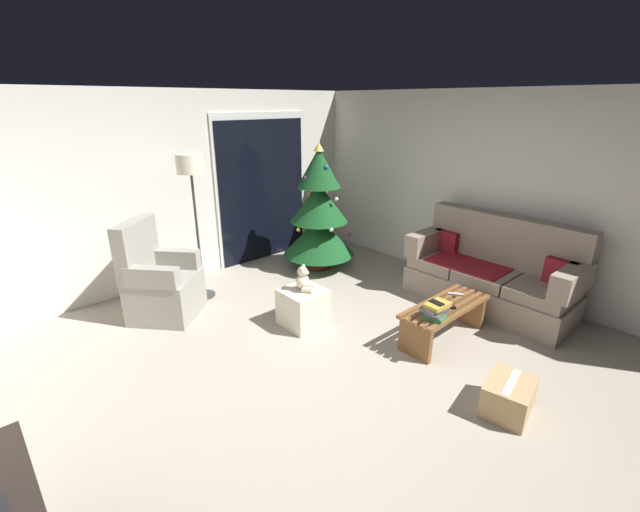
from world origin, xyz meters
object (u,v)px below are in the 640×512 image
Objects in this scene: coffee_table at (444,316)px; ottoman at (303,307)px; couch at (491,274)px; cell_phone at (437,303)px; floor_lamp at (192,178)px; book_stack at (436,310)px; cardboard_box_taped_mid_floor at (509,397)px; teddy_bear_cream at (304,280)px; christmas_tree at (319,214)px; armchair at (160,283)px; remote_black at (450,305)px; remote_silver at (456,294)px.

coffee_table is 1.50m from ottoman.
couch reaches higher than cell_phone.
floor_lamp reaches higher than ottoman.
cell_phone is (0.01, 0.00, 0.08)m from book_stack.
couch is 6.96× the size of book_stack.
floor_lamp is 3.59× the size of cardboard_box_taped_mid_floor.
floor_lamp is 1.78m from teddy_bear_cream.
teddy_bear_cream is at bearing 113.97° from book_stack.
book_stack is at bearing -173.76° from couch.
floor_lamp is (-1.07, 2.70, 0.96)m from cell_phone.
ottoman is at bearing 98.44° from cardboard_box_taped_mid_floor.
christmas_tree is 1.62× the size of armchair.
remote_black is at bearing -51.77° from armchair.
remote_black is 1.12m from cardboard_box_taped_mid_floor.
armchair is at bearing 142.03° from couch.
ottoman is 1.54× the size of teddy_bear_cream.
remote_silver is 0.14× the size of armchair.
remote_black is at bearing -54.32° from teddy_bear_cream.
teddy_bear_cream is at bearing 98.31° from cardboard_box_taped_mid_floor.
cardboard_box_taped_mid_floor is at bearing -106.13° from book_stack.
floor_lamp is at bearing 171.76° from christmas_tree.
cell_phone is 0.29× the size of cardboard_box_taped_mid_floor.
armchair is at bearing 177.58° from christmas_tree.
book_stack is 0.98× the size of teddy_bear_cream.
floor_lamp reaches higher than coffee_table.
book_stack is 3.08m from floor_lamp.
coffee_table is at bearing -176.24° from couch.
cardboard_box_taped_mid_floor is at bearing -94.16° from remote_black.
remote_silver is 3.24m from floor_lamp.
cardboard_box_taped_mid_floor is (1.40, -3.43, -0.26)m from armchair.
book_stack is (-1.41, -0.15, 0.07)m from couch.
coffee_table is 7.05× the size of remote_black.
cell_phone is at bearing -145.97° from remote_black.
armchair is 0.63× the size of floor_lamp.
armchair reaches higher than cardboard_box_taped_mid_floor.
coffee_table is 1.13m from cardboard_box_taped_mid_floor.
couch reaches higher than remote_silver.
armchair is (-1.66, 2.54, -0.15)m from cell_phone.
ottoman is at bearing -79.56° from remote_silver.
cell_phone is at bearing -65.55° from ottoman.
teddy_bear_cream is at bearing -79.50° from remote_silver.
armchair is at bearing 128.60° from coffee_table.
couch is at bearing 12.35° from cell_phone.
book_stack is 0.08m from cell_phone.
couch is 1.09× the size of floor_lamp.
couch is 12.45× the size of remote_silver.
teddy_bear_cream is at bearing -70.76° from floor_lamp.
couch is 3.91× the size of cardboard_box_taped_mid_floor.
couch is 1.11m from coffee_table.
couch is at bearing -45.78° from floor_lamp.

